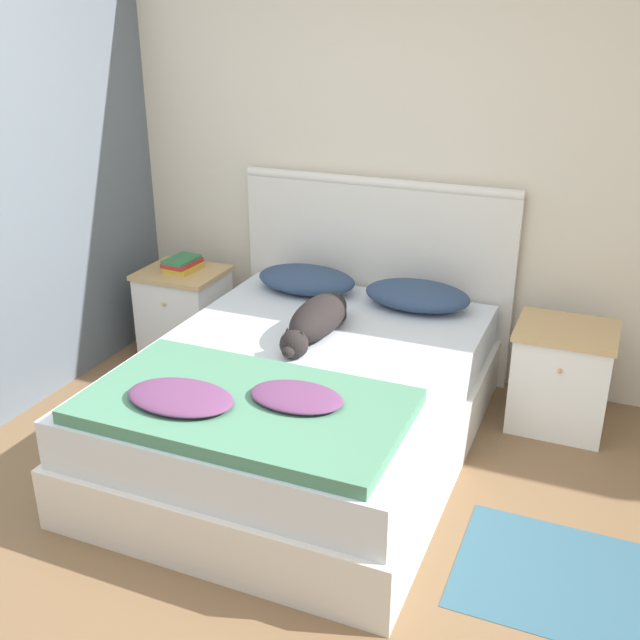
% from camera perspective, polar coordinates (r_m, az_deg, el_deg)
% --- Properties ---
extents(ground_plane, '(16.00, 16.00, 0.00)m').
position_cam_1_polar(ground_plane, '(3.05, -9.22, -19.18)').
color(ground_plane, brown).
extents(wall_back, '(9.00, 0.06, 2.55)m').
position_cam_1_polar(wall_back, '(4.27, 4.98, 12.67)').
color(wall_back, beige).
rests_on(wall_back, ground_plane).
extents(wall_side_left, '(0.06, 3.10, 2.55)m').
position_cam_1_polar(wall_side_left, '(4.17, -21.70, 10.90)').
color(wall_side_left, slate).
rests_on(wall_side_left, ground_plane).
extents(bed, '(1.53, 2.01, 0.51)m').
position_cam_1_polar(bed, '(3.65, -1.23, -6.31)').
color(bed, silver).
rests_on(bed, ground_plane).
extents(headboard, '(1.61, 0.06, 1.14)m').
position_cam_1_polar(headboard, '(4.39, 4.19, 3.73)').
color(headboard, silver).
rests_on(headboard, ground_plane).
extents(nightstand_left, '(0.49, 0.44, 0.55)m').
position_cam_1_polar(nightstand_left, '(4.70, -10.27, 0.59)').
color(nightstand_left, white).
rests_on(nightstand_left, ground_plane).
extents(nightstand_right, '(0.49, 0.44, 0.55)m').
position_cam_1_polar(nightstand_right, '(4.03, 17.88, -4.13)').
color(nightstand_right, white).
rests_on(nightstand_right, ground_plane).
extents(pillow_left, '(0.58, 0.35, 0.14)m').
position_cam_1_polar(pillow_left, '(4.28, -1.04, 3.10)').
color(pillow_left, navy).
rests_on(pillow_left, bed).
extents(pillow_right, '(0.58, 0.35, 0.14)m').
position_cam_1_polar(pillow_right, '(4.08, 7.42, 1.87)').
color(pillow_right, navy).
rests_on(pillow_right, bed).
extents(quilt, '(1.31, 0.75, 0.10)m').
position_cam_1_polar(quilt, '(3.05, -5.98, -6.41)').
color(quilt, '#4C8466').
rests_on(quilt, bed).
extents(dog, '(0.22, 0.74, 0.18)m').
position_cam_1_polar(dog, '(3.70, -0.26, 0.02)').
color(dog, black).
rests_on(dog, bed).
extents(book_stack, '(0.18, 0.24, 0.08)m').
position_cam_1_polar(book_stack, '(4.60, -10.43, 4.21)').
color(book_stack, gold).
rests_on(book_stack, nightstand_left).
extents(rug, '(0.92, 0.65, 0.00)m').
position_cam_1_polar(rug, '(3.17, 19.09, -18.36)').
color(rug, '#335B70').
rests_on(rug, ground_plane).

